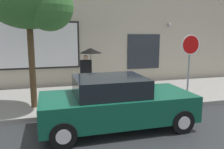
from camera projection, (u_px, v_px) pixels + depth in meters
The scene contains 6 objects.
ground_plane at pixel (105, 128), 6.53m from camera, with size 60.00×60.00×0.00m, color #282B2D.
sidewalk at pixel (87, 98), 9.36m from camera, with size 20.00×4.00×0.15m, color gray.
building_facade at pixel (77, 16), 11.13m from camera, with size 20.00×0.67×7.00m.
parked_car at pixel (116, 103), 6.49m from camera, with size 4.21×1.94×1.46m.
pedestrian_with_umbrella at pixel (89, 57), 9.78m from camera, with size 0.96×0.96×1.89m.
stop_sign at pixel (190, 54), 8.61m from camera, with size 0.76×0.10×2.46m.
Camera 1 is at (-1.45, -5.99, 2.63)m, focal length 37.15 mm.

